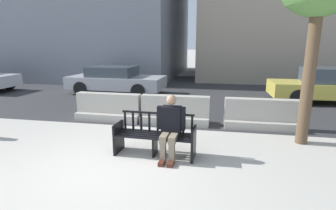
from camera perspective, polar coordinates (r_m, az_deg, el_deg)
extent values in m
plane|color=#B7B2A8|center=(5.20, -13.89, -13.70)|extent=(200.00, 200.00, 0.00)
cube|color=#333335|center=(13.25, 1.72, 3.17)|extent=(120.00, 12.00, 0.01)
cube|color=black|center=(5.84, -10.71, -6.94)|extent=(0.07, 0.51, 0.66)
cube|color=black|center=(5.42, 5.59, -8.36)|extent=(0.07, 0.51, 0.66)
cube|color=black|center=(5.61, -2.87, -8.71)|extent=(0.05, 0.33, 0.45)
cube|color=black|center=(5.32, -3.57, -7.37)|extent=(1.60, 0.13, 0.02)
cube|color=black|center=(5.43, -3.22, -6.96)|extent=(1.60, 0.13, 0.02)
cube|color=black|center=(5.53, -2.89, -6.56)|extent=(1.60, 0.13, 0.02)
cube|color=black|center=(5.64, -2.57, -6.17)|extent=(1.60, 0.13, 0.02)
cube|color=black|center=(5.74, -2.27, -5.80)|extent=(1.60, 0.13, 0.02)
cube|color=black|center=(5.63, -2.28, -1.80)|extent=(1.60, 0.10, 0.04)
cube|color=black|center=(5.92, -9.30, -3.32)|extent=(0.05, 0.03, 0.38)
cube|color=black|center=(5.85, -7.60, -3.46)|extent=(0.05, 0.03, 0.38)
cube|color=black|center=(5.79, -5.85, -3.59)|extent=(0.05, 0.03, 0.38)
cube|color=black|center=(5.74, -4.07, -3.72)|extent=(0.05, 0.03, 0.38)
cube|color=black|center=(5.69, -2.26, -3.85)|extent=(0.05, 0.03, 0.38)
cube|color=black|center=(5.64, -0.42, -3.97)|extent=(0.05, 0.03, 0.38)
cube|color=black|center=(5.61, 1.45, -4.10)|extent=(0.05, 0.03, 0.38)
cube|color=black|center=(5.57, 3.35, -4.22)|extent=(0.05, 0.03, 0.38)
cube|color=black|center=(5.55, 5.26, -4.34)|extent=(0.05, 0.03, 0.38)
cube|color=black|center=(5.72, -10.92, -4.04)|extent=(0.07, 0.46, 0.03)
cube|color=black|center=(5.29, 5.64, -5.27)|extent=(0.07, 0.46, 0.03)
cube|color=black|center=(5.41, 0.78, -3.18)|extent=(0.41, 0.26, 0.56)
sphere|color=#9E755B|center=(5.29, 0.74, 1.12)|extent=(0.21, 0.21, 0.21)
cube|color=#7F705B|center=(5.32, -0.69, -6.98)|extent=(0.16, 0.45, 0.14)
cube|color=#7F705B|center=(5.29, 1.22, -7.13)|extent=(0.16, 0.45, 0.14)
cube|color=#7F705B|center=(5.27, -1.12, -10.21)|extent=(0.11, 0.11, 0.45)
cube|color=#7F705B|center=(5.23, 0.83, -10.38)|extent=(0.11, 0.11, 0.45)
cube|color=#4C2319|center=(5.27, -1.33, -12.39)|extent=(0.12, 0.26, 0.08)
cube|color=#4C2319|center=(5.23, 0.63, -12.58)|extent=(0.12, 0.26, 0.08)
cube|color=black|center=(5.43, -1.82, -2.70)|extent=(0.09, 0.12, 0.48)
cube|color=black|center=(5.33, 3.29, -3.02)|extent=(0.09, 0.12, 0.48)
cube|color=#ADA89E|center=(7.80, 1.55, -3.14)|extent=(2.00, 0.68, 0.24)
cube|color=#ADA89E|center=(7.69, 1.57, -0.14)|extent=(2.00, 0.30, 0.60)
cube|color=#ADA89E|center=(8.35, -12.64, -2.36)|extent=(2.01, 0.72, 0.24)
cube|color=#ADA89E|center=(8.25, -12.79, 0.45)|extent=(2.01, 0.34, 0.60)
cube|color=#ADA89E|center=(7.79, 19.47, -3.95)|extent=(2.01, 0.71, 0.24)
cube|color=#ADA89E|center=(7.68, 19.71, -0.95)|extent=(2.00, 0.33, 0.60)
cylinder|color=brown|center=(6.75, 28.34, 5.61)|extent=(0.27, 0.27, 3.22)
cube|color=#DBC64C|center=(12.24, 31.81, 2.89)|extent=(4.56, 1.80, 0.56)
cylinder|color=black|center=(11.05, 26.46, 1.42)|extent=(0.64, 0.23, 0.64)
cylinder|color=black|center=(12.60, 24.41, 2.92)|extent=(0.64, 0.23, 0.64)
cube|color=#B7B7BC|center=(12.64, -11.15, 4.90)|extent=(4.54, 1.99, 0.56)
cube|color=#38424C|center=(12.65, -11.99, 7.19)|extent=(2.18, 1.67, 0.46)
cylinder|color=black|center=(12.97, -3.96, 4.34)|extent=(0.65, 0.25, 0.64)
cylinder|color=black|center=(11.39, -6.47, 3.04)|extent=(0.65, 0.25, 0.64)
cylinder|color=black|center=(14.03, -14.86, 4.60)|extent=(0.65, 0.25, 0.64)
cylinder|color=black|center=(12.58, -18.45, 3.41)|extent=(0.65, 0.25, 0.64)
cylinder|color=black|center=(15.90, -31.27, 4.09)|extent=(0.65, 0.24, 0.64)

